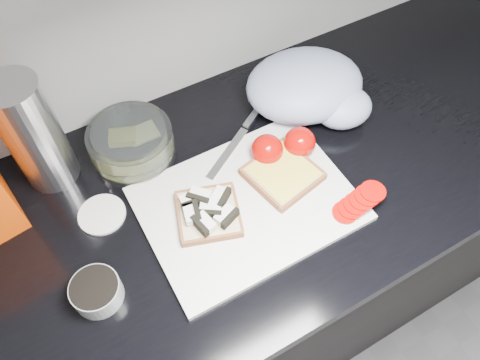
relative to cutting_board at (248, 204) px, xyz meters
name	(u,v)px	position (x,y,z in m)	size (l,w,h in m)	color
base_cabinet	(195,299)	(-0.13, 0.06, -0.48)	(3.50, 0.60, 0.86)	black
countertop	(177,217)	(-0.13, 0.06, -0.03)	(3.50, 0.64, 0.04)	black
cutting_board	(248,204)	(0.00, 0.00, 0.00)	(0.40, 0.30, 0.01)	silver
bread_left	(208,212)	(-0.08, 0.01, 0.02)	(0.15, 0.15, 0.04)	#CDB990
bread_right	(282,174)	(0.09, 0.02, 0.01)	(0.15, 0.15, 0.02)	#CDB990
tomato_slices	(359,202)	(0.18, -0.11, 0.02)	(0.13, 0.07, 0.03)	#B10804
knife	(242,132)	(0.08, 0.16, 0.01)	(0.20, 0.13, 0.01)	#BABABF
seed_tub	(96,291)	(-0.32, -0.03, 0.02)	(0.09, 0.09, 0.04)	gray
tub_lid	(102,214)	(-0.26, 0.12, 0.00)	(0.09, 0.09, 0.01)	silver
glass_bowl	(132,144)	(-0.14, 0.23, 0.03)	(0.17, 0.17, 0.07)	silver
steel_canister	(34,134)	(-0.31, 0.26, 0.12)	(0.10, 0.10, 0.24)	silver
grocery_bag	(310,88)	(0.25, 0.16, 0.05)	(0.30, 0.28, 0.12)	#939BB5
whole_tomatoes	(283,147)	(0.12, 0.07, 0.03)	(0.14, 0.08, 0.07)	#B10804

